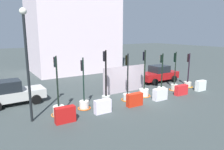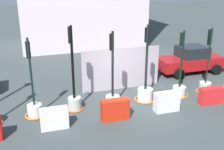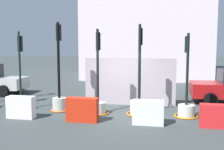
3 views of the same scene
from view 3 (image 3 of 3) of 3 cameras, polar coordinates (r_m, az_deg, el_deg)
name	(u,v)px [view 3 (image 3 of 3)]	position (r m, az deg, el deg)	size (l,w,h in m)	color
ground_plane	(118,114)	(11.05, 1.16, -8.19)	(120.00, 120.00, 0.00)	#353E3E
traffic_light_1	(21,98)	(12.31, -18.46, -4.59)	(0.85, 0.85, 3.32)	silver
traffic_light_2	(59,93)	(11.67, -10.95, -3.81)	(0.74, 0.74, 3.69)	#AAAFA6
traffic_light_3	(98,99)	(11.05, -2.96, -5.09)	(0.88, 0.88, 3.39)	silver
traffic_light_4	(139,102)	(10.93, 5.69, -5.59)	(1.01, 1.01, 3.56)	silver
traffic_light_5	(186,104)	(10.94, 15.26, -5.82)	(0.92, 0.92, 3.21)	beige
construction_barrier_1	(21,107)	(10.94, -18.47, -6.40)	(1.06, 0.41, 0.84)	silver
construction_barrier_2	(82,110)	(9.99, -6.21, -7.21)	(1.15, 0.41, 0.87)	red
construction_barrier_3	(148,112)	(9.66, 7.56, -7.77)	(1.09, 0.48, 0.85)	silver
construction_barrier_4	(217,116)	(9.87, 21.17, -8.01)	(1.14, 0.41, 0.79)	red
site_fence_panel	(130,83)	(12.57, 3.69, -1.62)	(4.17, 0.50, 2.16)	#A2959F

